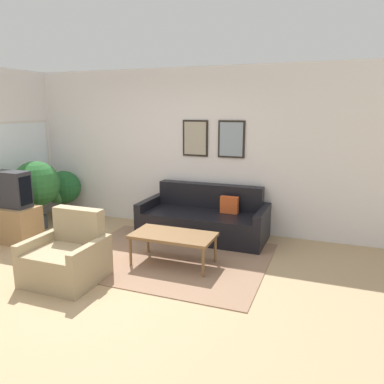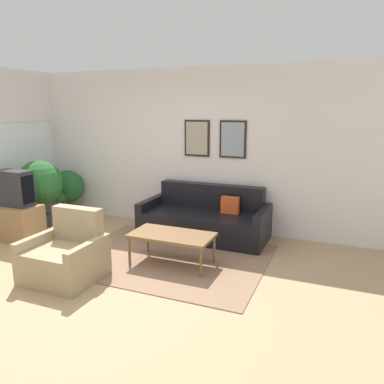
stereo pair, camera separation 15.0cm
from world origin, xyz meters
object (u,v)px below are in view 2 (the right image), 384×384
at_px(coffee_table, 172,236).
at_px(potted_plant_tall, 40,184).
at_px(tv, 14,188).
at_px(armchair, 66,257).
at_px(couch, 205,220).

relative_size(coffee_table, potted_plant_tall, 0.93).
relative_size(coffee_table, tv, 1.88).
relative_size(tv, armchair, 0.69).
bearing_deg(potted_plant_tall, coffee_table, -12.04).
bearing_deg(tv, couch, 24.84).
bearing_deg(tv, coffee_table, 1.10).
bearing_deg(armchair, potted_plant_tall, 144.97).
bearing_deg(armchair, tv, 158.17).
relative_size(couch, tv, 3.46).
bearing_deg(coffee_table, potted_plant_tall, 167.96).
bearing_deg(tv, armchair, -26.25).
distance_m(coffee_table, potted_plant_tall, 2.88).
bearing_deg(coffee_table, couch, 88.94).
height_order(coffee_table, armchair, armchair).
bearing_deg(potted_plant_tall, armchair, -39.46).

